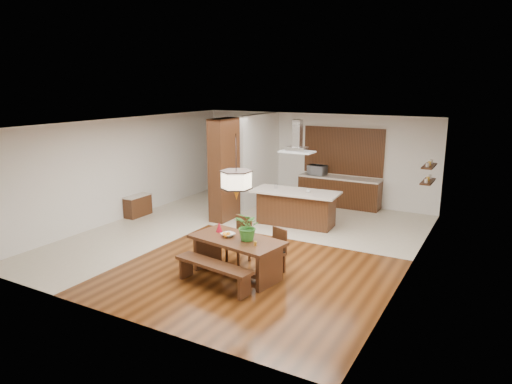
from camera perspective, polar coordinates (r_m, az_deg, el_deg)
The scene contains 25 objects.
room_shell at distance 11.11m, azimuth -1.36°, elevation 4.25°, with size 9.00×9.04×2.92m.
tile_hallway at distance 13.16m, azimuth -11.71°, elevation -3.79°, with size 2.50×9.00×0.01m, color beige.
tile_kitchen at distance 13.27m, azimuth 8.89°, elevation -3.52°, with size 5.50×4.00×0.01m, color beige.
soffit_band at distance 11.01m, azimuth -1.38°, elevation 8.48°, with size 8.00×9.00×0.02m, color #3E200F.
partition_pier at distance 12.95m, azimuth -4.00°, elevation 2.77°, with size 0.45×1.00×2.90m, color black.
partition_stub at distance 14.73m, azimuth 0.47°, elevation 4.09°, with size 0.18×2.40×2.90m, color silver.
hallway_console at distance 13.91m, azimuth -14.56°, elevation -1.69°, with size 0.37×0.88×0.63m, color black.
hallway_doorway at distance 16.37m, azimuth -1.69°, elevation 3.60°, with size 1.10×0.20×2.10m, color black.
rear_counter at distance 14.78m, azimuth 10.35°, elevation 0.05°, with size 2.60×0.62×0.95m.
kitchen_window at distance 14.79m, azimuth 10.88°, elevation 5.06°, with size 2.60×0.08×1.50m, color brown.
shelf_lower at distance 12.41m, azimuth 20.69°, elevation 1.24°, with size 0.26×0.90×0.04m, color black.
shelf_upper at distance 12.34m, azimuth 20.84°, elevation 3.06°, with size 0.26×0.90×0.04m, color black.
dining_table at distance 9.28m, azimuth -2.39°, elevation -7.04°, with size 2.04×1.26×0.80m.
dining_bench at distance 8.94m, azimuth -5.31°, elevation -10.28°, with size 1.72×0.38×0.48m, color black, non-canonical shape.
dining_chair_left at distance 10.02m, azimuth -2.26°, elevation -6.01°, with size 0.44×0.44×1.00m, color black, non-canonical shape.
dining_chair_right at distance 9.47m, azimuth 2.15°, elevation -7.41°, with size 0.41×0.41×0.92m, color black, non-canonical shape.
pendant_lantern at distance 8.84m, azimuth -2.49°, elevation 3.10°, with size 0.64×0.64×1.31m, color #FFEBC3, non-canonical shape.
foliage_plant at distance 8.99m, azimuth -0.96°, elevation -4.34°, with size 0.52×0.45×0.58m, color #2E7426.
fruit_bowl at distance 9.33m, azimuth -3.51°, elevation -5.35°, with size 0.27×0.27×0.07m, color beige.
napkin_cone at distance 9.61m, azimuth -4.63°, elevation -4.36°, with size 0.14×0.14×0.21m, color #A10B1D.
gold_ornament at distance 8.79m, azimuth -0.09°, elevation -6.46°, with size 0.06×0.06×0.09m, color gold.
kitchen_island at distance 12.62m, azimuth 5.00°, elevation -1.94°, with size 2.42×1.17×0.98m.
range_hood at distance 12.26m, azimuth 5.20°, elevation 6.95°, with size 0.90×0.55×0.87m, color silver, non-canonical shape.
island_cup at distance 12.29m, azimuth 6.57°, elevation 0.10°, with size 0.11×0.11×0.09m, color silver.
microwave at distance 14.90m, azimuth 7.64°, elevation 2.74°, with size 0.57×0.39×0.31m, color #B2B5B9.
Camera 1 is at (5.57, -9.46, 3.81)m, focal length 32.00 mm.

